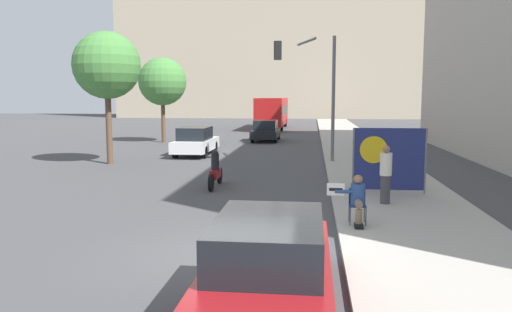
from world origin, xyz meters
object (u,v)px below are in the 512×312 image
car_on_road_nearest (196,141)px  motorcycle_on_road (215,172)px  street_tree_midblock (162,82)px  jogger_on_sidewalk (386,174)px  seated_protester (357,198)px  parked_car_curbside (269,264)px  city_bus_on_road (272,111)px  car_on_road_midblock (266,131)px  pedestrian_behind (362,161)px  street_tree_near_curb (107,66)px  protest_banner (389,159)px  traffic_light_pole (313,77)px

car_on_road_nearest → motorcycle_on_road: car_on_road_nearest is taller
street_tree_midblock → jogger_on_sidewalk: bearing=-57.4°
jogger_on_sidewalk → seated_protester: bearing=87.4°
parked_car_curbside → street_tree_midblock: street_tree_midblock is taller
city_bus_on_road → car_on_road_midblock: bearing=-87.3°
seated_protester → parked_car_curbside: 5.12m
pedestrian_behind → parked_car_curbside: (-2.29, -9.98, -0.31)m
seated_protester → car_on_road_nearest: size_ratio=0.27×
city_bus_on_road → street_tree_near_curb: bearing=-101.6°
street_tree_near_curb → street_tree_midblock: bearing=94.2°
car_on_road_midblock → motorcycle_on_road: 18.66m
protest_banner → traffic_light_pole: bearing=107.7°
seated_protester → city_bus_on_road: 38.26m
jogger_on_sidewalk → traffic_light_pole: 9.92m
car_on_road_midblock → street_tree_near_curb: size_ratio=0.74×
city_bus_on_road → protest_banner: bearing=-79.2°
car_on_road_nearest → jogger_on_sidewalk: bearing=-55.2°
seated_protester → jogger_on_sidewalk: 2.71m
street_tree_midblock → street_tree_near_curb: bearing=-85.8°
jogger_on_sidewalk → car_on_road_nearest: (-8.46, 12.18, -0.22)m
pedestrian_behind → jogger_on_sidewalk: bearing=13.8°
street_tree_near_curb → parked_car_curbside: bearing=-60.0°
jogger_on_sidewalk → parked_car_curbside: 7.83m
jogger_on_sidewalk → motorcycle_on_road: bearing=-6.6°
jogger_on_sidewalk → protest_banner: protest_banner is taller
motorcycle_on_road → pedestrian_behind: bearing=-0.6°
seated_protester → street_tree_midblock: street_tree_midblock is taller
city_bus_on_road → motorcycle_on_road: (0.62, -32.70, -1.21)m
traffic_light_pole → city_bus_on_road: 26.63m
car_on_road_nearest → street_tree_near_curb: size_ratio=0.72×
parked_car_curbside → city_bus_on_road: city_bus_on_road is taller
motorcycle_on_road → street_tree_near_curb: size_ratio=0.35×
street_tree_near_curb → car_on_road_nearest: bearing=50.5°
motorcycle_on_road → street_tree_near_curb: bearing=138.3°
traffic_light_pole → parked_car_curbside: bearing=-92.1°
seated_protester → street_tree_midblock: bearing=122.3°
protest_banner → seated_protester: bearing=-107.9°
pedestrian_behind → traffic_light_pole: (-1.67, 6.54, 3.05)m
protest_banner → street_tree_near_curb: bearing=151.2°
traffic_light_pole → car_on_road_midblock: bearing=105.4°
jogger_on_sidewalk → motorcycle_on_road: size_ratio=0.76×
protest_banner → city_bus_on_road: bearing=100.8°
parked_car_curbside → jogger_on_sidewalk: bearing=69.7°
car_on_road_nearest → car_on_road_midblock: bearing=71.9°
street_tree_midblock → car_on_road_nearest: bearing=-61.3°
parked_car_curbside → car_on_road_midblock: size_ratio=1.01×
jogger_on_sidewalk → traffic_light_pole: bearing=-57.6°
motorcycle_on_road → traffic_light_pole: bearing=62.4°
traffic_light_pole → jogger_on_sidewalk: bearing=-77.1°
car_on_road_nearest → street_tree_midblock: 9.19m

